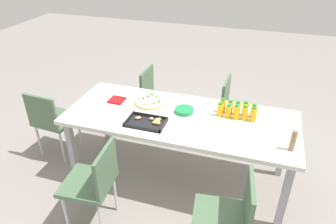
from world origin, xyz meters
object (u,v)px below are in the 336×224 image
object	(u,v)px
chair_far_left	(230,215)
chair_end	(51,119)
juice_bottle_2	(238,109)
juice_bottle_6	(245,113)
juice_bottle_9	(220,110)
chair_far_right	(95,180)
chair_near_right	(156,95)
juice_bottle_4	(223,106)
party_table	(180,122)
juice_bottle_8	(229,111)
juice_bottle_3	(230,107)
cardboard_tube	(293,141)
snack_tray	(148,122)
juice_bottle_1	(245,109)
juice_bottle_7	(236,112)
juice_bottle_0	(254,111)
fruit_pizza	(150,101)
napkin_stack	(117,100)
juice_bottle_5	(254,115)
chair_near_left	(234,107)
plate_stack	(184,110)

from	to	relation	value
chair_far_left	chair_end	world-z (taller)	same
juice_bottle_2	juice_bottle_6	xyz separation A→B (m)	(-0.07, 0.07, 0.00)
juice_bottle_9	chair_far_right	bearing A→B (deg)	46.48
chair_near_right	juice_bottle_4	size ratio (longest dim) A/B	5.55
chair_end	juice_bottle_4	distance (m)	1.85
party_table	juice_bottle_8	bearing A→B (deg)	-164.77
chair_far_right	juice_bottle_6	xyz separation A→B (m)	(-1.09, -0.91, 0.33)
juice_bottle_3	cardboard_tube	size ratio (longest dim) A/B	0.75
chair_far_right	cardboard_tube	size ratio (longest dim) A/B	4.45
chair_near_right	snack_tray	size ratio (longest dim) A/B	2.33
chair_end	juice_bottle_1	xyz separation A→B (m)	(-2.02, -0.27, 0.33)
juice_bottle_9	chair_far_left	bearing A→B (deg)	105.25
chair_near_right	chair_far_right	bearing A→B (deg)	2.17
juice_bottle_7	juice_bottle_9	size ratio (longest dim) A/B	1.06
juice_bottle_0	juice_bottle_8	distance (m)	0.24
fruit_pizza	napkin_stack	xyz separation A→B (m)	(0.34, 0.08, -0.00)
juice_bottle_0	juice_bottle_3	world-z (taller)	juice_bottle_3
chair_near_right	juice_bottle_5	size ratio (longest dim) A/B	5.70
chair_near_left	napkin_stack	bearing A→B (deg)	-55.66
juice_bottle_3	juice_bottle_4	distance (m)	0.07
juice_bottle_6	juice_bottle_5	bearing A→B (deg)	177.97
chair_far_left	plate_stack	size ratio (longest dim) A/B	4.56
chair_near_right	juice_bottle_6	distance (m)	1.35
chair_near_left	snack_tray	distance (m)	1.25
plate_stack	chair_far_left	bearing A→B (deg)	123.58
chair_far_left	chair_near_left	world-z (taller)	same
fruit_pizza	juice_bottle_9	bearing A→B (deg)	176.34
chair_far_left	napkin_stack	distance (m)	1.62
juice_bottle_6	juice_bottle_8	xyz separation A→B (m)	(0.15, 0.00, -0.00)
napkin_stack	chair_near_left	bearing A→B (deg)	-148.37
chair_end	party_table	bearing A→B (deg)	7.05
juice_bottle_6	juice_bottle_2	bearing A→B (deg)	-41.99
chair_far_left	juice_bottle_3	world-z (taller)	juice_bottle_3
chair_far_right	juice_bottle_4	size ratio (longest dim) A/B	5.55
juice_bottle_6	plate_stack	size ratio (longest dim) A/B	0.80
chair_far_left	juice_bottle_4	xyz separation A→B (m)	(0.24, -1.01, 0.33)
chair_near_right	plate_stack	size ratio (longest dim) A/B	4.56
juice_bottle_0	juice_bottle_7	bearing A→B (deg)	27.86
party_table	juice_bottle_6	world-z (taller)	juice_bottle_6
napkin_stack	juice_bottle_9	bearing A→B (deg)	-178.28
juice_bottle_0	chair_far_left	bearing A→B (deg)	87.21
chair_near_left	juice_bottle_6	bearing A→B (deg)	14.88
party_table	cardboard_tube	xyz separation A→B (m)	(-0.99, 0.23, 0.16)
juice_bottle_6	juice_bottle_4	bearing A→B (deg)	-18.41
juice_bottle_0	napkin_stack	distance (m)	1.37
snack_tray	juice_bottle_2	bearing A→B (deg)	-152.11
chair_near_left	juice_bottle_2	xyz separation A→B (m)	(-0.07, 0.61, 0.32)
juice_bottle_2	cardboard_tube	world-z (taller)	cardboard_tube
snack_tray	cardboard_tube	xyz separation A→B (m)	(-1.24, 0.02, 0.08)
party_table	chair_far_left	xyz separation A→B (m)	(-0.61, 0.81, -0.19)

